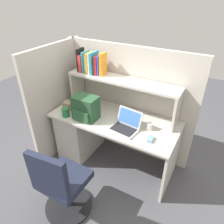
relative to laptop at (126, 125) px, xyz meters
The scene contains 13 objects.
ground_plane 0.82m from the laptop, 151.65° to the left, with size 8.00×8.00×0.00m, color #4C4C51.
desk 0.73m from the laptop, 168.87° to the left, with size 1.60×0.70×0.73m.
cubicle_partition_rear 0.55m from the laptop, 114.05° to the left, with size 1.84×0.05×1.55m, color #BCB5A8.
cubicle_partition_left 1.08m from the laptop, behind, with size 0.05×1.06×1.55m, color #BCB5A8.
overhead_hutch 0.49m from the laptop, 124.87° to the left, with size 1.44×0.28×0.45m.
reference_books_on_shelf 0.91m from the laptop, 154.37° to the left, with size 0.37×0.19×0.29m.
laptop is the anchor object (origin of this frame).
backpack 0.54m from the laptop, behind, with size 0.30×0.23×0.30m.
computer_mouse 0.33m from the laptop, 10.66° to the right, with size 0.06×0.10×0.03m, color #7299C6.
paper_cup 0.27m from the laptop, 26.51° to the left, with size 0.08×0.08×0.08m, color white.
tissue_box 0.82m from the laptop, behind, with size 0.22×0.12×0.10m, color #9E7F60.
snack_canister 0.79m from the laptop, behind, with size 0.10×0.10×0.11m, color #26723F.
office_chair 0.95m from the laptop, 111.20° to the right, with size 0.52×0.52×0.93m.
Camera 1 is at (1.05, -1.90, 2.15)m, focal length 33.29 mm.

